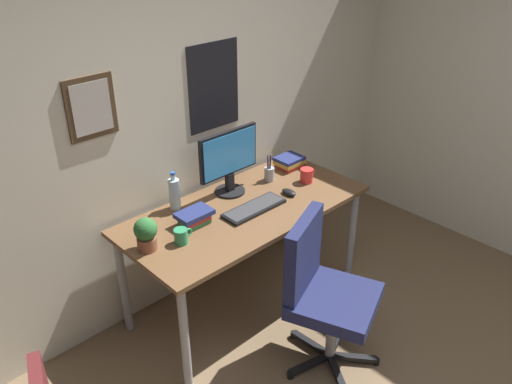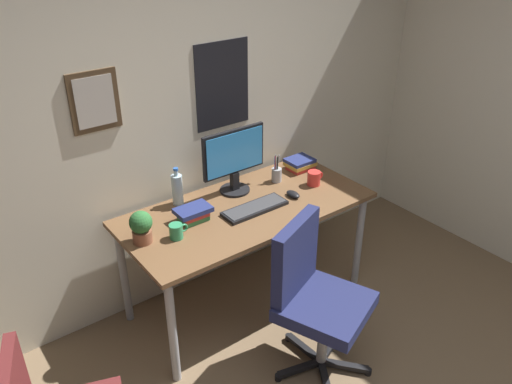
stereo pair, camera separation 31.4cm
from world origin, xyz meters
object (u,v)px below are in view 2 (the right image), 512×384
object	(u,v)px
monitor	(234,158)
book_stack_right	(193,213)
pen_cup	(277,174)
computer_mouse	(293,194)
keyboard	(255,208)
coffee_mug_near	(177,231)
water_bottle	(177,189)
book_stack_left	(300,164)
potted_plant	(141,226)
coffee_mug_far	(314,178)
office_chair	(313,292)

from	to	relation	value
monitor	book_stack_right	bearing A→B (deg)	-159.33
pen_cup	computer_mouse	bearing A→B (deg)	-102.61
keyboard	monitor	bearing A→B (deg)	81.35
monitor	coffee_mug_near	bearing A→B (deg)	-155.84
water_bottle	book_stack_left	distance (m)	0.96
computer_mouse	book_stack_right	xyz separation A→B (m)	(-0.67, 0.14, 0.03)
keyboard	potted_plant	xyz separation A→B (m)	(-0.72, 0.10, 0.09)
potted_plant	book_stack_right	bearing A→B (deg)	4.32
potted_plant	book_stack_left	xyz separation A→B (m)	(1.33, 0.17, -0.06)
coffee_mug_far	water_bottle	bearing A→B (deg)	159.22
coffee_mug_far	pen_cup	distance (m)	0.26
office_chair	potted_plant	xyz separation A→B (m)	(-0.66, 0.72, 0.33)
coffee_mug_near	pen_cup	size ratio (longest dim) A/B	0.58
pen_cup	water_bottle	bearing A→B (deg)	168.97
book_stack_left	water_bottle	bearing A→B (deg)	174.60
coffee_mug_far	book_stack_right	size ratio (longest dim) A/B	0.59
coffee_mug_near	coffee_mug_far	distance (m)	1.07
water_bottle	pen_cup	world-z (taller)	water_bottle
water_bottle	coffee_mug_far	distance (m)	0.93
potted_plant	book_stack_right	distance (m)	0.35
book_stack_left	book_stack_right	bearing A→B (deg)	-171.82
monitor	coffee_mug_far	xyz separation A→B (m)	(0.48, -0.25, -0.19)
monitor	keyboard	xyz separation A→B (m)	(-0.04, -0.28, -0.23)
coffee_mug_near	book_stack_left	size ratio (longest dim) A/B	0.59
monitor	book_stack_left	bearing A→B (deg)	-1.53
water_bottle	coffee_mug_near	distance (m)	0.40
water_bottle	coffee_mug_far	world-z (taller)	water_bottle
computer_mouse	book_stack_right	world-z (taller)	book_stack_right
monitor	keyboard	size ratio (longest dim) A/B	1.07
book_stack_left	book_stack_right	distance (m)	0.99
water_bottle	potted_plant	xyz separation A→B (m)	(-0.38, -0.26, -0.00)
office_chair	book_stack_left	world-z (taller)	office_chair
potted_plant	keyboard	bearing A→B (deg)	-7.90
book_stack_left	pen_cup	bearing A→B (deg)	-169.93
monitor	book_stack_right	world-z (taller)	monitor
potted_plant	book_stack_left	bearing A→B (deg)	7.17
coffee_mug_near	pen_cup	world-z (taller)	pen_cup
office_chair	coffee_mug_far	size ratio (longest dim) A/B	7.48
computer_mouse	coffee_mug_near	size ratio (longest dim) A/B	0.95
monitor	computer_mouse	size ratio (longest dim) A/B	4.18
monitor	water_bottle	world-z (taller)	monitor
monitor	pen_cup	world-z (taller)	monitor
pen_cup	potted_plant	bearing A→B (deg)	-173.53
monitor	office_chair	bearing A→B (deg)	-96.23
coffee_mug_near	coffee_mug_far	bearing A→B (deg)	0.50
monitor	computer_mouse	distance (m)	0.45
coffee_mug_far	book_stack_left	distance (m)	0.25
potted_plant	book_stack_right	size ratio (longest dim) A/B	0.91
keyboard	book_stack_right	bearing A→B (deg)	161.23
monitor	coffee_mug_far	bearing A→B (deg)	-27.84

